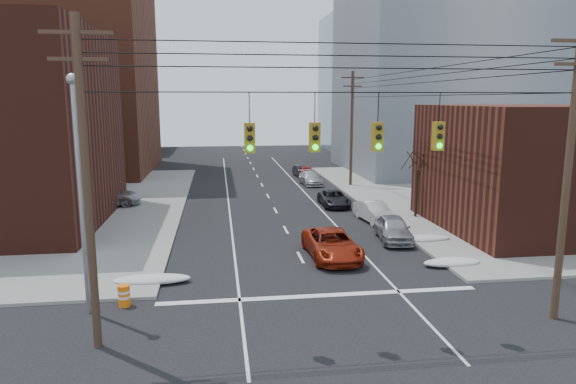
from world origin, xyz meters
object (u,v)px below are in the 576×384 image
object	(u,v)px
red_pickup	(332,244)
parked_car_c	(334,198)
lot_car_c	(10,218)
lot_car_d	(52,190)
lot_car_a	(63,208)
parked_car_b	(374,212)
parked_car_a	(393,228)
parked_car_d	(310,178)
construction_barrel	(124,295)
parked_car_e	(306,172)
lot_car_b	(107,197)
parked_car_f	(302,171)

from	to	relation	value
red_pickup	parked_car_c	xyz separation A→B (m)	(3.14, 13.21, -0.13)
lot_car_c	lot_car_d	xyz separation A→B (m)	(-0.48, 10.43, 0.06)
lot_car_a	lot_car_d	xyz separation A→B (m)	(-3.19, 8.31, -0.07)
parked_car_c	red_pickup	bearing A→B (deg)	-102.89
parked_car_b	lot_car_a	size ratio (longest dim) A/B	0.92
parked_car_a	lot_car_c	distance (m)	24.57
parked_car_d	lot_car_c	xyz separation A→B (m)	(-22.59, -15.07, 0.14)
parked_car_a	parked_car_d	world-z (taller)	parked_car_a
lot_car_d	construction_barrel	bearing A→B (deg)	-178.53
red_pickup	lot_car_c	distance (m)	21.32
parked_car_a	parked_car_b	xyz separation A→B (m)	(0.32, 4.85, -0.06)
parked_car_b	lot_car_d	distance (m)	27.20
lot_car_a	construction_barrel	bearing A→B (deg)	-141.97
parked_car_a	lot_car_c	bearing A→B (deg)	173.18
parked_car_e	lot_car_b	xyz separation A→B (m)	(-18.03, -12.98, 0.22)
red_pickup	parked_car_b	world-z (taller)	red_pickup
parked_car_c	parked_car_e	bearing A→B (deg)	89.45
parked_car_c	lot_car_a	size ratio (longest dim) A/B	0.96
construction_barrel	parked_car_e	bearing A→B (deg)	68.27
parked_car_f	lot_car_a	size ratio (longest dim) A/B	0.81
lot_car_c	parked_car_a	bearing A→B (deg)	-121.66
red_pickup	parked_car_c	bearing A→B (deg)	75.01
parked_car_e	lot_car_b	distance (m)	22.22
red_pickup	parked_car_c	world-z (taller)	red_pickup
red_pickup	parked_car_e	world-z (taller)	red_pickup
parked_car_a	parked_car_d	distance (m)	21.04
parked_car_d	construction_barrel	distance (m)	31.85
parked_car_c	parked_car_d	bearing A→B (deg)	90.48
parked_car_c	construction_barrel	bearing A→B (deg)	-124.66
parked_car_c	parked_car_a	bearing A→B (deg)	-82.69
parked_car_a	lot_car_d	bearing A→B (deg)	153.22
parked_car_f	red_pickup	bearing A→B (deg)	-102.57
lot_car_c	lot_car_d	distance (m)	10.44
parked_car_b	parked_car_d	bearing A→B (deg)	87.65
parked_car_b	lot_car_d	bearing A→B (deg)	147.06
parked_car_b	parked_car_d	world-z (taller)	parked_car_b
parked_car_c	lot_car_c	bearing A→B (deg)	-168.26
parked_car_b	parked_car_c	distance (m)	5.79
red_pickup	lot_car_d	size ratio (longest dim) A/B	1.32
parked_car_e	construction_barrel	distance (m)	35.87
red_pickup	lot_car_c	xyz separation A→B (m)	(-19.45, 8.71, 0.04)
red_pickup	lot_car_d	world-z (taller)	lot_car_d
parked_car_c	construction_barrel	xyz separation A→B (m)	(-13.01, -18.49, -0.16)
parked_car_a	construction_barrel	size ratio (longest dim) A/B	4.97
parked_car_e	lot_car_c	world-z (taller)	lot_car_c
parked_car_d	parked_car_f	distance (m)	5.38
red_pickup	construction_barrel	xyz separation A→B (m)	(-9.87, -5.28, -0.29)
red_pickup	lot_car_c	size ratio (longest dim) A/B	1.22
parked_car_e	lot_car_a	xyz separation A→B (m)	(-20.15, -17.22, 0.25)
red_pickup	lot_car_d	xyz separation A→B (m)	(-19.93, 19.14, 0.10)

